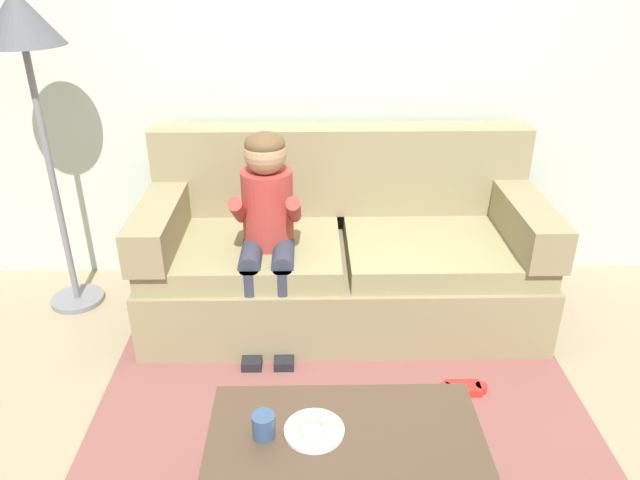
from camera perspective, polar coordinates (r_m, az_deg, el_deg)
ground at (r=2.82m, az=2.06°, el=-16.07°), size 10.00×10.00×0.00m
wall_back at (r=3.52m, az=1.23°, el=18.12°), size 8.00×0.10×2.80m
area_rug at (r=2.64m, az=2.35°, el=-19.64°), size 2.22×1.82×0.01m
couch at (r=3.32m, az=2.10°, el=-1.44°), size 2.11×0.90×1.00m
coffee_table at (r=2.19m, az=2.44°, el=-18.96°), size 0.96×0.53×0.39m
person_child at (r=3.00m, az=-5.08°, el=1.94°), size 0.34×0.58×1.10m
plate at (r=2.17m, az=-0.55°, el=-17.72°), size 0.21×0.21×0.01m
donut at (r=2.15m, az=-0.56°, el=-17.24°), size 0.17×0.17×0.04m
mug at (r=2.14m, az=-5.41°, el=-17.21°), size 0.08×0.08×0.09m
toy_controller at (r=2.98m, az=13.49°, el=-13.68°), size 0.23×0.09×0.05m
floor_lamp at (r=3.38m, az=-26.40°, el=16.41°), size 0.41×0.41×1.72m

